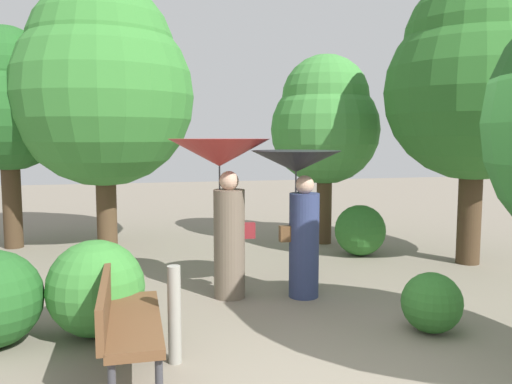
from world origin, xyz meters
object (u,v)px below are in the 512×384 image
(tree_mid_right, at_px, (475,76))
(park_bench, at_px, (124,317))
(person_left, at_px, (222,179))
(tree_mid_left, at_px, (7,100))
(path_marker_post, at_px, (174,315))
(tree_far_back, at_px, (325,120))
(person_right, at_px, (299,192))
(tree_near_left, at_px, (103,83))

(tree_mid_right, bearing_deg, park_bench, -152.00)
(person_left, xyz_separation_m, tree_mid_left, (-3.26, 3.84, 1.17))
(tree_mid_left, bearing_deg, path_marker_post, -66.07)
(tree_mid_left, bearing_deg, person_left, -49.71)
(tree_mid_left, distance_m, tree_far_back, 5.79)
(tree_mid_left, bearing_deg, park_bench, -70.29)
(tree_mid_right, distance_m, tree_far_back, 2.73)
(person_right, xyz_separation_m, park_bench, (-2.12, -1.76, -0.83))
(person_right, height_order, tree_mid_right, tree_mid_right)
(tree_mid_left, height_order, path_marker_post, tree_mid_left)
(park_bench, xyz_separation_m, tree_near_left, (-0.40, 5.59, 2.51))
(person_left, xyz_separation_m, path_marker_post, (-0.75, -1.81, -1.07))
(path_marker_post, bearing_deg, person_right, 43.82)
(tree_far_back, bearing_deg, person_left, -129.98)
(tree_mid_left, distance_m, path_marker_post, 6.58)
(tree_near_left, height_order, path_marker_post, tree_near_left)
(park_bench, xyz_separation_m, path_marker_post, (0.43, 0.14, -0.06))
(person_right, distance_m, tree_near_left, 4.88)
(person_right, distance_m, tree_mid_right, 3.76)
(person_left, bearing_deg, tree_mid_right, -76.20)
(person_right, bearing_deg, tree_far_back, -24.07)
(tree_near_left, distance_m, tree_mid_right, 6.36)
(park_bench, bearing_deg, tree_far_back, -36.84)
(tree_mid_left, relative_size, tree_mid_right, 0.87)
(tree_far_back, height_order, path_marker_post, tree_far_back)
(path_marker_post, bearing_deg, tree_near_left, 98.73)
(tree_mid_left, xyz_separation_m, tree_mid_right, (7.41, -2.96, 0.29))
(tree_near_left, bearing_deg, path_marker_post, -81.27)
(person_right, height_order, path_marker_post, person_right)
(tree_near_left, relative_size, path_marker_post, 5.40)
(park_bench, xyz_separation_m, tree_mid_right, (5.34, 2.84, 2.46))
(person_left, relative_size, tree_mid_left, 0.50)
(person_right, height_order, tree_near_left, tree_near_left)
(park_bench, relative_size, path_marker_post, 1.67)
(tree_near_left, xyz_separation_m, tree_mid_left, (-1.67, 0.21, -0.33))
(person_left, xyz_separation_m, tree_near_left, (-1.59, 3.63, 1.50))
(tree_far_back, bearing_deg, tree_mid_right, -50.04)
(tree_far_back, distance_m, path_marker_post, 6.02)
(park_bench, bearing_deg, person_left, -31.33)
(park_bench, bearing_deg, tree_near_left, 3.96)
(person_left, height_order, person_right, person_left)
(person_right, distance_m, park_bench, 2.88)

